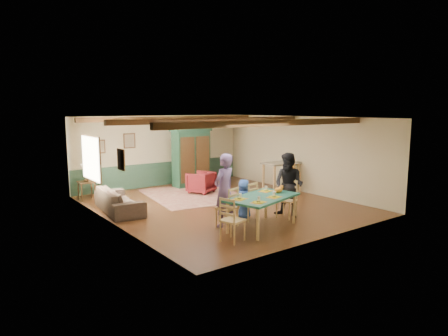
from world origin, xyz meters
TOP-DOWN VIEW (x-y plane):
  - floor at (0.00, 0.00)m, footprint 8.00×8.00m
  - wall_back at (0.00, 4.00)m, footprint 7.00×0.02m
  - wall_left at (-3.50, 0.00)m, footprint 0.02×8.00m
  - wall_right at (3.50, 0.00)m, footprint 0.02×8.00m
  - ceiling at (0.00, 0.00)m, footprint 7.00×8.00m
  - wainscot_back at (0.00, 3.98)m, footprint 6.95×0.03m
  - ceiling_beam_front at (0.00, -2.30)m, footprint 6.95×0.16m
  - ceiling_beam_mid at (0.00, 0.40)m, footprint 6.95×0.16m
  - ceiling_beam_back at (0.00, 3.00)m, footprint 6.95×0.16m
  - window_left at (-3.47, 1.70)m, footprint 0.06×1.60m
  - picture_left_wall at (-3.47, -0.60)m, footprint 0.04×0.42m
  - picture_back_a at (-1.30, 3.97)m, footprint 0.45×0.04m
  - picture_back_b at (-2.40, 3.97)m, footprint 0.38×0.04m
  - dining_table at (-0.64, -2.57)m, footprint 2.16×1.57m
  - dining_chair_far_left at (-1.27, -1.94)m, footprint 0.57×0.58m
  - dining_chair_far_right at (-0.44, -1.70)m, footprint 0.57×0.58m
  - dining_chair_end_left at (-1.83, -2.91)m, footprint 0.58×0.57m
  - dining_chair_end_right at (0.56, -2.23)m, footprint 0.58×0.57m
  - person_man at (-1.29, -1.85)m, footprint 0.77×0.61m
  - person_woman at (0.66, -2.20)m, footprint 0.89×1.02m
  - person_child at (-0.46, -1.62)m, footprint 0.60×0.48m
  - cat at (-0.04, -2.51)m, footprint 0.42×0.25m
  - place_setting_near_left at (-1.14, -2.99)m, footprint 0.50×0.43m
  - place_setting_near_center at (-0.46, -2.80)m, footprint 0.50×0.43m
  - place_setting_far_left at (-1.28, -2.47)m, footprint 0.50×0.43m
  - place_setting_far_right at (-0.14, -2.14)m, footprint 0.50×0.43m
  - area_rug at (0.04, 1.76)m, footprint 3.40×3.88m
  - armoire at (0.85, 3.19)m, footprint 1.59×0.68m
  - armchair at (0.43, 1.87)m, footprint 1.08×1.09m
  - sofa at (-2.90, 1.11)m, footprint 1.13×2.37m
  - end_table at (-3.18, 3.15)m, footprint 0.53×0.53m
  - table_lamp at (-3.18, 3.15)m, footprint 0.32×0.32m
  - counter_table at (2.80, 0.29)m, footprint 1.32×0.80m
  - bar_stool_left at (2.94, -0.27)m, footprint 0.36×0.39m
  - bar_stool_right at (3.09, -0.06)m, footprint 0.44×0.48m

SIDE VIEW (x-z plane):
  - floor at x=0.00m, z-range 0.00..0.00m
  - area_rug at x=0.04m, z-range 0.00..0.01m
  - end_table at x=-3.18m, z-range 0.00..0.62m
  - sofa at x=-2.90m, z-range 0.00..0.67m
  - armchair at x=0.43m, z-range 0.00..0.76m
  - dining_table at x=-0.64m, z-range 0.00..0.81m
  - wainscot_back at x=0.00m, z-range 0.00..0.90m
  - bar_stool_left at x=2.94m, z-range 0.00..1.01m
  - dining_chair_far_left at x=-1.27m, z-range 0.00..1.03m
  - dining_chair_far_right at x=-0.44m, z-range 0.00..1.03m
  - dining_chair_end_left at x=-1.83m, z-range 0.00..1.03m
  - dining_chair_end_right at x=0.56m, z-range 0.00..1.03m
  - counter_table at x=2.80m, z-range 0.00..1.08m
  - person_child at x=-0.46m, z-range 0.00..1.08m
  - bar_stool_right at x=3.09m, z-range 0.00..1.20m
  - place_setting_near_left at x=-1.14m, z-range 0.81..0.92m
  - place_setting_near_center at x=-0.46m, z-range 0.81..0.92m
  - place_setting_far_left at x=-1.28m, z-range 0.81..0.92m
  - place_setting_far_right at x=-0.14m, z-range 0.81..0.92m
  - person_woman at x=0.66m, z-range 0.00..1.78m
  - table_lamp at x=-3.18m, z-range 0.62..1.19m
  - cat at x=-0.04m, z-range 0.81..1.00m
  - person_man at x=-1.29m, z-range 0.00..1.86m
  - armoire at x=0.85m, z-range 0.00..2.22m
  - wall_back at x=0.00m, z-range 0.00..2.70m
  - wall_left at x=-3.50m, z-range 0.00..2.70m
  - wall_right at x=3.50m, z-range 0.00..2.70m
  - window_left at x=-3.47m, z-range 0.90..2.20m
  - picture_back_b at x=-2.40m, z-range 1.41..1.89m
  - picture_left_wall at x=-3.47m, z-range 1.49..2.01m
  - picture_back_a at x=-1.30m, z-range 1.52..2.08m
  - ceiling_beam_front at x=0.00m, z-range 2.53..2.69m
  - ceiling_beam_mid at x=0.00m, z-range 2.53..2.69m
  - ceiling_beam_back at x=0.00m, z-range 2.53..2.69m
  - ceiling at x=0.00m, z-range 2.69..2.71m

